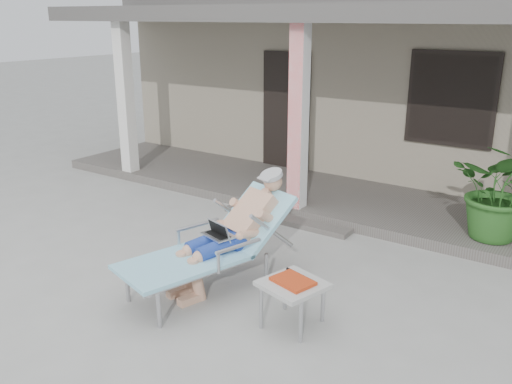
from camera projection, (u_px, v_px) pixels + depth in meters
The scene contains 8 objects.
ground at pixel (205, 268), 6.40m from camera, with size 60.00×60.00×0.00m, color #9E9E99.
house at pixel (406, 77), 10.99m from camera, with size 10.40×5.40×3.30m.
porch_deck at pixel (323, 196), 8.74m from camera, with size 10.00×2.00×0.15m, color #605B56.
porch_overhang at pixel (328, 20), 7.85m from camera, with size 10.00×2.30×2.85m.
porch_step at pixel (286, 219), 7.84m from camera, with size 2.00×0.30×0.07m, color #605B56.
lounger at pixel (222, 217), 5.77m from camera, with size 1.27×2.07×1.30m.
side_table at pixel (293, 287), 5.11m from camera, with size 0.66×0.66×0.48m.
potted_palm at pixel (502, 191), 6.69m from camera, with size 1.13×0.98×1.26m, color #26591E.
Camera 1 is at (3.76, -4.46, 2.84)m, focal length 38.00 mm.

